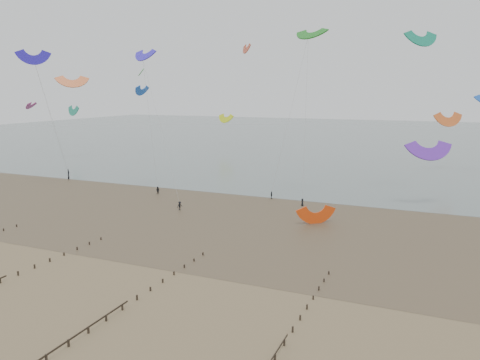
% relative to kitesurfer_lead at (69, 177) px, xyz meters
% --- Properties ---
extents(ground, '(500.00, 500.00, 0.00)m').
position_rel_kitesurfer_lead_xyz_m(ground, '(54.87, -48.92, -0.87)').
color(ground, brown).
rests_on(ground, ground).
extents(sea_and_shore, '(500.00, 665.00, 0.03)m').
position_rel_kitesurfer_lead_xyz_m(sea_and_shore, '(50.79, -14.52, -0.86)').
color(sea_and_shore, '#475654').
rests_on(sea_and_shore, ground).
extents(kitesurfer_lead, '(0.66, 0.45, 1.73)m').
position_rel_kitesurfer_lead_xyz_m(kitesurfer_lead, '(0.00, 0.00, 0.00)').
color(kitesurfer_lead, black).
rests_on(kitesurfer_lead, ground).
extents(kitesurfers, '(154.60, 22.90, 1.88)m').
position_rel_kitesurfer_lead_xyz_m(kitesurfers, '(66.46, -5.09, 0.00)').
color(kitesurfers, black).
rests_on(kitesurfers, ground).
extents(grounded_kite, '(7.77, 7.54, 3.37)m').
position_rel_kitesurfer_lead_xyz_m(grounded_kite, '(69.62, -14.69, -0.87)').
color(grounded_kite, '#EF430F').
rests_on(grounded_kite, ground).
extents(kites_airborne, '(225.92, 110.14, 35.08)m').
position_rel_kitesurfer_lead_xyz_m(kites_airborne, '(37.78, 42.59, 20.06)').
color(kites_airborne, '#3222EA').
rests_on(kites_airborne, ground).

